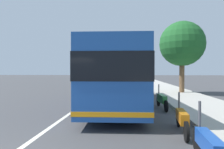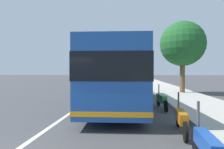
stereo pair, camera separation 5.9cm
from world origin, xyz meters
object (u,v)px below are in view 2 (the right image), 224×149
Objects in this scene: motorcycle_by_tree at (181,119)px; motorcycle_angled at (162,100)px; motorcycle_far_end at (207,149)px; car_behind_bus at (129,76)px; coach_bus at (117,74)px; car_far_distant at (106,78)px; car_ahead_same_lane at (125,78)px; roadside_tree_mid_block at (183,44)px; car_oncoming at (100,79)px.

motorcycle_by_tree is 0.94× the size of motorcycle_angled.
motorcycle_far_end is 54.29m from car_behind_bus.
motorcycle_by_tree is 51.81m from car_behind_bus.
coach_bus is at bearing 176.09° from car_behind_bus.
car_far_distant reaches higher than car_behind_bus.
car_ahead_same_lane reaches higher than car_behind_bus.
motorcycle_far_end is at bearing 167.41° from roadside_tree_mid_block.
car_oncoming is (-7.94, 0.08, -0.00)m from car_far_distant.
motorcycle_far_end is 28.95m from car_oncoming.
coach_bus is at bearing 20.37° from motorcycle_far_end.
car_behind_bus is at bearing -0.78° from car_ahead_same_lane.
motorcycle_by_tree is at bearing 12.31° from car_far_distant.
car_oncoming reaches higher than car_ahead_same_lane.
coach_bus is 5.15× the size of motorcycle_by_tree.
motorcycle_angled is at bearing 19.63° from car_oncoming.
motorcycle_by_tree and motorcycle_angled have the same top height.
car_behind_bus is 0.67× the size of roadside_tree_mid_block.
roadside_tree_mid_block is at bearing -176.50° from car_behind_bus.
motorcycle_by_tree is 0.33× the size of roadside_tree_mid_block.
motorcycle_angled is 22.61m from car_oncoming.
motorcycle_far_end is 0.52× the size of car_behind_bus.
motorcycle_far_end is 0.98× the size of motorcycle_angled.
motorcycle_by_tree is at bearing -174.21° from car_ahead_same_lane.
car_far_distant is at bearing -177.77° from car_oncoming.
car_behind_bus is 40.86m from roadside_tree_mid_block.
coach_bus is 4.91× the size of motorcycle_far_end.
car_ahead_same_lane is 7.57m from car_oncoming.
car_behind_bus reaches higher than motorcycle_by_tree.
car_far_distant is at bearing 13.74° from motorcycle_far_end.
coach_bus reaches higher than motorcycle_by_tree.
coach_bus is 2.49× the size of car_far_distant.
car_far_distant is (1.49, 3.88, 0.02)m from car_ahead_same_lane.
car_ahead_same_lane is 0.93× the size of car_oncoming.
motorcycle_angled is at bearing 179.02° from car_behind_bus.
roadside_tree_mid_block is (-20.86, -5.48, 3.63)m from car_ahead_same_lane.
car_behind_bus is (26.01, -4.66, -0.06)m from car_oncoming.
car_oncoming is (21.64, 6.55, 0.27)m from motorcycle_angled.
car_behind_bus is at bearing 167.30° from car_far_distant.
car_ahead_same_lane is at bearing 151.30° from car_oncoming.
roadside_tree_mid_block reaches higher than car_ahead_same_lane.
car_far_distant is 1.03× the size of car_behind_bus.
car_far_distant reaches higher than motorcycle_angled.
motorcycle_angled is (4.12, -0.05, 0.01)m from motorcycle_by_tree.
car_far_distant is at bearing 5.95° from coach_bus.
motorcycle_far_end is 0.49× the size of car_oncoming.
car_ahead_same_lane reaches higher than motorcycle_far_end.
coach_bus is 8.64m from roadside_tree_mid_block.
motorcycle_angled is at bearing -173.45° from car_ahead_same_lane.
motorcycle_by_tree is 0.47× the size of car_oncoming.
roadside_tree_mid_block is (-22.34, -9.36, 3.61)m from car_far_distant.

